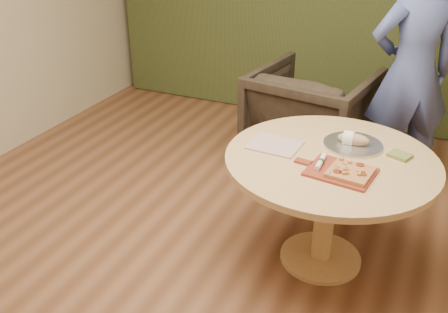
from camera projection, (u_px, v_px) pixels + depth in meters
room_shell at (204, 64)px, 2.33m from camera, size 5.04×6.04×2.84m
pedestal_table at (329, 178)px, 2.97m from camera, size 1.24×1.24×0.75m
pizza_paddle at (339, 171)px, 2.73m from camera, size 0.46×0.32×0.01m
flatbread_pizza at (350, 172)px, 2.69m from camera, size 0.25×0.25×0.04m
cutlery_roll at (321, 162)px, 2.79m from camera, size 0.03×0.20×0.03m
newspaper at (275, 145)px, 3.03m from camera, size 0.31×0.26×0.01m
serving_tray at (353, 145)px, 3.03m from camera, size 0.36×0.36×0.02m
bread_roll at (352, 139)px, 3.02m from camera, size 0.19×0.09×0.09m
green_packet at (400, 155)px, 2.90m from camera, size 0.15×0.14×0.02m
armchair at (312, 113)px, 4.22m from camera, size 1.04×0.99×0.95m
person_standing at (411, 73)px, 3.71m from camera, size 0.81×0.73×1.86m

